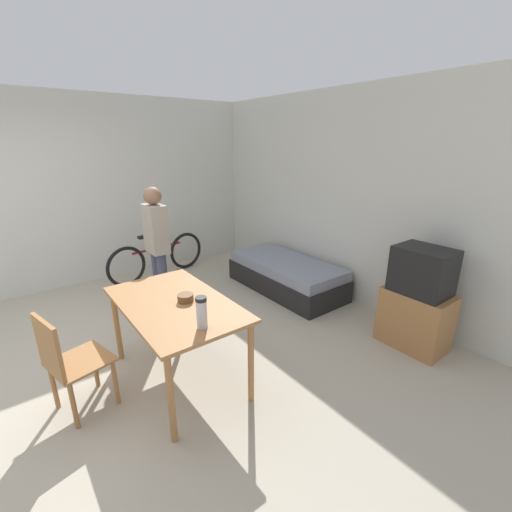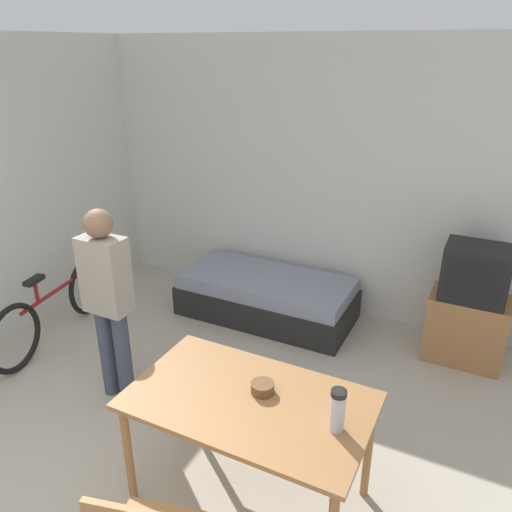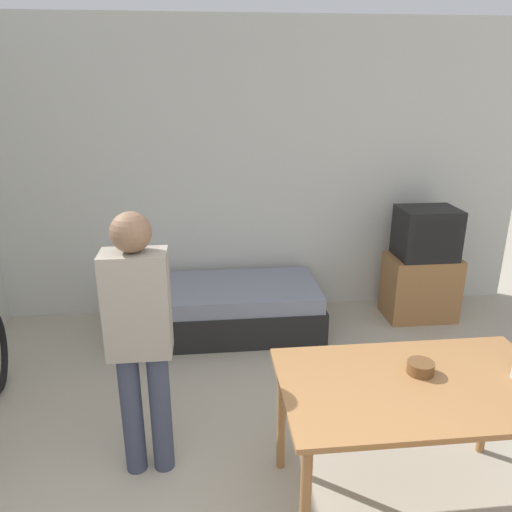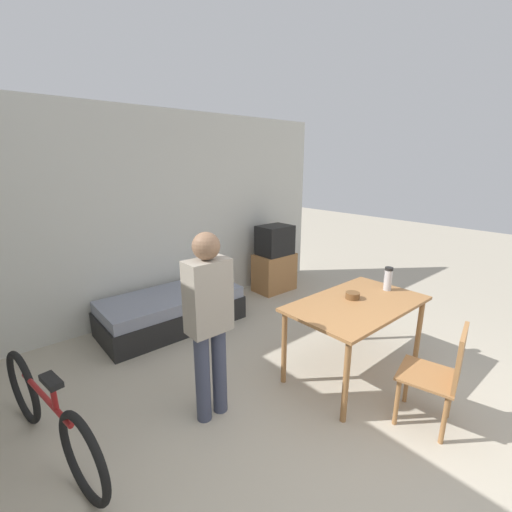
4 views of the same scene
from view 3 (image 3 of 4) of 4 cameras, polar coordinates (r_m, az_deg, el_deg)
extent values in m
cube|color=silver|center=(4.70, -1.93, 9.47)|extent=(5.49, 0.06, 2.70)
cube|color=black|center=(4.57, -3.76, -6.74)|extent=(1.75, 0.82, 0.30)
cube|color=gray|center=(4.48, -3.82, -4.21)|extent=(1.70, 0.79, 0.14)
cube|color=#9E6B3D|center=(5.01, 18.25, -3.37)|extent=(0.64, 0.42, 0.61)
cube|color=black|center=(4.83, 18.91, 2.51)|extent=(0.52, 0.41, 0.46)
cube|color=black|center=(4.66, 19.89, 1.80)|extent=(0.43, 0.01, 0.36)
cube|color=#9E6B3D|center=(2.66, 18.05, -13.88)|extent=(1.37, 0.81, 0.03)
cylinder|color=#9E6B3D|center=(2.48, 5.62, -27.13)|extent=(0.05, 0.05, 0.73)
cylinder|color=#9E6B3D|center=(2.99, 2.91, -17.62)|extent=(0.05, 0.05, 0.73)
cylinder|color=#9E6B3D|center=(3.38, 25.02, -14.74)|extent=(0.05, 0.05, 0.73)
cylinder|color=#3D4256|center=(3.04, -13.97, -17.02)|extent=(0.12, 0.12, 0.77)
cylinder|color=#3D4256|center=(3.02, -10.83, -17.03)|extent=(0.12, 0.12, 0.77)
cube|color=#9E9384|center=(2.69, -13.44, -5.38)|extent=(0.34, 0.20, 0.58)
sphere|color=#846047|center=(2.55, -14.12, 2.65)|extent=(0.21, 0.21, 0.21)
cylinder|color=brown|center=(2.72, 18.29, -12.01)|extent=(0.14, 0.14, 0.06)
camera|label=1|loc=(3.65, 69.21, 5.37)|focal=24.00mm
camera|label=2|loc=(2.11, 88.24, 13.07)|focal=35.00mm
camera|label=4|loc=(1.71, -83.10, -1.93)|focal=24.00mm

